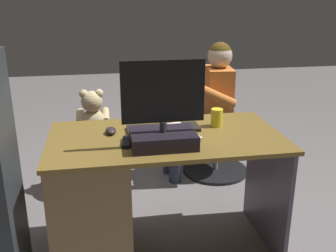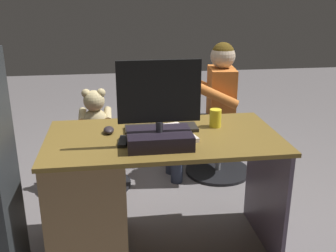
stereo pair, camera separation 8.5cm
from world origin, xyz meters
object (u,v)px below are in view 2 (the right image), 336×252
(cup, at_px, (215,118))
(tv_remote, at_px, (123,141))
(computer_mouse, at_px, (109,130))
(person, at_px, (211,99))
(desk, at_px, (105,195))
(office_chair_teddy, at_px, (97,155))
(teddy_bear, at_px, (95,114))
(keyboard, at_px, (161,128))
(visitor_chair, at_px, (219,146))
(monitor, at_px, (159,122))

(cup, relative_size, tv_remote, 0.71)
(computer_mouse, distance_m, person, 1.22)
(desk, distance_m, person, 1.34)
(cup, xyz_separation_m, person, (-0.19, -0.88, -0.13))
(computer_mouse, bearing_deg, cup, -177.90)
(office_chair_teddy, distance_m, teddy_bear, 0.35)
(computer_mouse, distance_m, teddy_bear, 0.83)
(keyboard, xyz_separation_m, computer_mouse, (0.30, 0.01, 0.01))
(keyboard, height_order, tv_remote, keyboard)
(visitor_chair, bearing_deg, office_chair_teddy, 6.30)
(tv_remote, height_order, teddy_bear, teddy_bear)
(office_chair_teddy, xyz_separation_m, visitor_chair, (-1.03, -0.11, -0.02))
(desk, distance_m, teddy_bear, 0.92)
(desk, height_order, tv_remote, tv_remote)
(cup, relative_size, office_chair_teddy, 0.21)
(desk, height_order, keyboard, keyboard)
(visitor_chair, bearing_deg, desk, 46.37)
(office_chair_teddy, height_order, teddy_bear, teddy_bear)
(tv_remote, relative_size, teddy_bear, 0.41)
(cup, bearing_deg, teddy_bear, -46.56)
(monitor, bearing_deg, desk, -25.66)
(keyboard, bearing_deg, desk, 15.35)
(desk, xyz_separation_m, monitor, (-0.30, 0.15, 0.48))
(desk, bearing_deg, monitor, 154.34)
(computer_mouse, xyz_separation_m, cup, (-0.63, -0.02, 0.04))
(tv_remote, bearing_deg, keyboard, -134.87)
(desk, xyz_separation_m, teddy_bear, (0.08, -0.90, 0.22))
(monitor, xyz_separation_m, teddy_bear, (0.38, -1.04, -0.26))
(computer_mouse, height_order, teddy_bear, teddy_bear)
(person, bearing_deg, cup, 77.67)
(cup, bearing_deg, monitor, 34.78)
(computer_mouse, relative_size, visitor_chair, 0.17)
(computer_mouse, height_order, person, person)
(keyboard, height_order, computer_mouse, computer_mouse)
(teddy_bear, bearing_deg, visitor_chair, -174.38)
(tv_remote, bearing_deg, office_chair_teddy, -71.34)
(monitor, height_order, teddy_bear, monitor)
(office_chair_teddy, height_order, visitor_chair, same)
(computer_mouse, xyz_separation_m, tv_remote, (-0.08, 0.17, -0.01))
(cup, distance_m, person, 0.91)
(keyboard, xyz_separation_m, tv_remote, (0.23, 0.18, -0.00))
(desk, bearing_deg, cup, -170.75)
(computer_mouse, bearing_deg, desk, 65.67)
(monitor, xyz_separation_m, visitor_chair, (-0.65, -1.14, -0.63))
(desk, height_order, person, person)
(computer_mouse, xyz_separation_m, teddy_bear, (0.12, -0.81, -0.15))
(computer_mouse, bearing_deg, teddy_bear, -81.91)
(monitor, distance_m, person, 1.28)
(person, bearing_deg, monitor, 63.76)
(desk, relative_size, monitor, 2.89)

